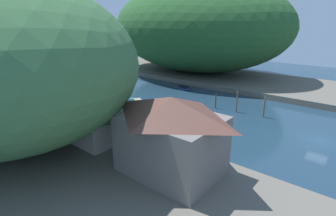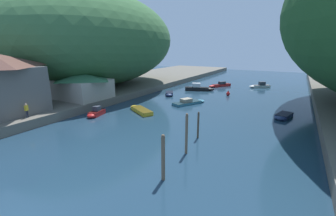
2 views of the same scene
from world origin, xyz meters
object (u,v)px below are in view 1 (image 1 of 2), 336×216
(boat_small_dinghy, at_px, (152,118))
(boat_red_skiff, at_px, (75,87))
(boathouse_shed, at_px, (103,120))
(channel_buoy_near, at_px, (118,89))
(boat_yellow_tender, at_px, (158,133))
(person_on_quay, at_px, (187,145))
(boat_near_quay, at_px, (137,102))
(boat_far_upstream, at_px, (95,105))
(boat_cabin_cruiser, at_px, (185,88))
(waterfront_building, at_px, (171,135))
(boat_white_cruiser, at_px, (85,93))
(boat_navy_launch, at_px, (97,79))

(boat_small_dinghy, bearing_deg, boat_red_skiff, 21.83)
(boathouse_shed, bearing_deg, channel_buoy_near, 45.76)
(boathouse_shed, relative_size, boat_red_skiff, 1.38)
(boat_yellow_tender, distance_m, person_on_quay, 8.06)
(boathouse_shed, distance_m, person_on_quay, 11.04)
(boat_near_quay, bearing_deg, boat_small_dinghy, -93.84)
(person_on_quay, bearing_deg, boat_far_upstream, -29.07)
(boat_far_upstream, distance_m, channel_buoy_near, 11.48)
(person_on_quay, bearing_deg, boathouse_shed, -0.53)
(boat_small_dinghy, height_order, channel_buoy_near, channel_buoy_near)
(channel_buoy_near, bearing_deg, boathouse_shed, -134.24)
(boat_far_upstream, distance_m, boat_yellow_tender, 17.02)
(boat_small_dinghy, bearing_deg, boat_cabin_cruiser, -40.56)
(boat_red_skiff, distance_m, boat_small_dinghy, 27.24)
(waterfront_building, xyz_separation_m, boat_white_cruiser, (12.53, 32.76, -4.48))
(person_on_quay, bearing_deg, boat_yellow_tender, -41.80)
(boat_white_cruiser, bearing_deg, channel_buoy_near, 51.48)
(boat_small_dinghy, relative_size, boat_near_quay, 0.88)
(boat_cabin_cruiser, bearing_deg, boat_yellow_tender, 42.90)
(boat_cabin_cruiser, distance_m, boat_near_quay, 14.10)
(waterfront_building, bearing_deg, boat_yellow_tender, 47.73)
(waterfront_building, bearing_deg, person_on_quay, 13.03)
(boat_far_upstream, height_order, boat_yellow_tender, boat_yellow_tender)
(boathouse_shed, distance_m, boat_navy_launch, 38.87)
(boat_cabin_cruiser, xyz_separation_m, boat_far_upstream, (-20.35, 5.29, 0.03))
(boat_cabin_cruiser, distance_m, boat_small_dinghy, 19.69)
(waterfront_building, relative_size, boat_near_quay, 1.52)
(channel_buoy_near, height_order, person_on_quay, person_on_quay)
(boat_navy_launch, height_order, boat_white_cruiser, boat_white_cruiser)
(boat_red_skiff, distance_m, boat_near_quay, 19.13)
(boat_cabin_cruiser, height_order, boat_yellow_tender, boat_yellow_tender)
(boat_far_upstream, xyz_separation_m, boat_yellow_tender, (-2.06, -16.89, 0.10))
(channel_buoy_near, distance_m, person_on_quay, 33.41)
(boat_navy_launch, xyz_separation_m, person_on_quay, (-19.40, -42.22, 1.71))
(boat_near_quay, distance_m, person_on_quay, 23.11)
(channel_buoy_near, bearing_deg, boat_yellow_tender, -118.35)
(boat_near_quay, height_order, person_on_quay, person_on_quay)
(boathouse_shed, bearing_deg, boat_white_cruiser, 61.36)
(boat_far_upstream, xyz_separation_m, boat_near_quay, (6.29, -4.19, -0.01))
(waterfront_building, relative_size, boat_far_upstream, 2.60)
(boat_small_dinghy, bearing_deg, boat_white_cruiser, 25.43)
(boat_near_quay, height_order, boat_white_cruiser, boat_white_cruiser)
(boat_red_skiff, xyz_separation_m, boat_small_dinghy, (-3.50, -27.01, -0.11))
(boat_near_quay, relative_size, person_on_quay, 3.77)
(boat_red_skiff, height_order, boat_small_dinghy, boat_red_skiff)
(boathouse_shed, xyz_separation_m, boat_near_quay, (14.73, 9.24, -2.98))
(boat_navy_launch, height_order, boat_cabin_cruiser, boat_navy_launch)
(boat_small_dinghy, distance_m, person_on_quay, 14.10)
(waterfront_building, relative_size, boat_white_cruiser, 1.51)
(boat_cabin_cruiser, bearing_deg, person_on_quay, 51.47)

